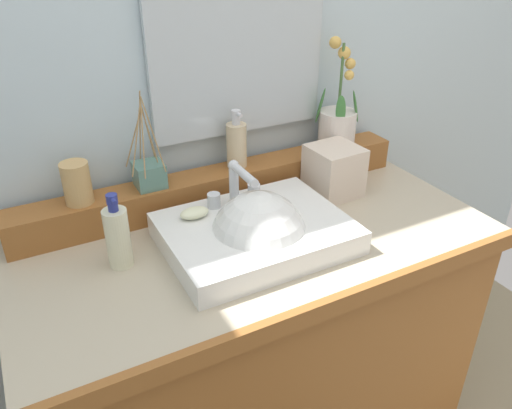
{
  "coord_description": "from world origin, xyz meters",
  "views": [
    {
      "loc": [
        -0.48,
        -0.91,
        1.49
      ],
      "look_at": [
        -0.01,
        -0.01,
        0.92
      ],
      "focal_mm": 35.34,
      "sensor_mm": 36.0,
      "label": 1
    }
  ],
  "objects_px": {
    "potted_plant": "(338,121)",
    "soap_dispenser": "(237,144)",
    "sink_basin": "(257,236)",
    "tissue_box": "(334,171)",
    "tumbler_cup": "(77,183)",
    "soap_bar": "(194,213)",
    "reed_diffuser": "(149,173)",
    "lotion_bottle": "(118,236)"
  },
  "relations": [
    {
      "from": "sink_basin",
      "to": "potted_plant",
      "type": "bearing_deg",
      "value": 31.81
    },
    {
      "from": "tumbler_cup",
      "to": "sink_basin",
      "type": "bearing_deg",
      "value": -35.13
    },
    {
      "from": "soap_dispenser",
      "to": "lotion_bottle",
      "type": "distance_m",
      "value": 0.42
    },
    {
      "from": "sink_basin",
      "to": "potted_plant",
      "type": "relative_size",
      "value": 1.34
    },
    {
      "from": "potted_plant",
      "to": "tumbler_cup",
      "type": "distance_m",
      "value": 0.74
    },
    {
      "from": "potted_plant",
      "to": "lotion_bottle",
      "type": "relative_size",
      "value": 1.78
    },
    {
      "from": "potted_plant",
      "to": "lotion_bottle",
      "type": "height_order",
      "value": "potted_plant"
    },
    {
      "from": "tumbler_cup",
      "to": "lotion_bottle",
      "type": "bearing_deg",
      "value": -75.49
    },
    {
      "from": "potted_plant",
      "to": "soap_bar",
      "type": "bearing_deg",
      "value": -163.91
    },
    {
      "from": "potted_plant",
      "to": "tumbler_cup",
      "type": "height_order",
      "value": "potted_plant"
    },
    {
      "from": "soap_bar",
      "to": "soap_dispenser",
      "type": "relative_size",
      "value": 0.45
    },
    {
      "from": "soap_dispenser",
      "to": "tissue_box",
      "type": "xyz_separation_m",
      "value": [
        0.24,
        -0.12,
        -0.08
      ]
    },
    {
      "from": "soap_bar",
      "to": "tissue_box",
      "type": "bearing_deg",
      "value": 4.81
    },
    {
      "from": "sink_basin",
      "to": "tissue_box",
      "type": "height_order",
      "value": "sink_basin"
    },
    {
      "from": "potted_plant",
      "to": "tumbler_cup",
      "type": "xyz_separation_m",
      "value": [
        -0.74,
        -0.0,
        -0.03
      ]
    },
    {
      "from": "tumbler_cup",
      "to": "reed_diffuser",
      "type": "distance_m",
      "value": 0.17
    },
    {
      "from": "sink_basin",
      "to": "potted_plant",
      "type": "height_order",
      "value": "potted_plant"
    },
    {
      "from": "tumbler_cup",
      "to": "reed_diffuser",
      "type": "relative_size",
      "value": 0.42
    },
    {
      "from": "soap_dispenser",
      "to": "soap_bar",
      "type": "bearing_deg",
      "value": -140.15
    },
    {
      "from": "sink_basin",
      "to": "soap_bar",
      "type": "relative_size",
      "value": 6.03
    },
    {
      "from": "sink_basin",
      "to": "soap_dispenser",
      "type": "distance_m",
      "value": 0.29
    },
    {
      "from": "potted_plant",
      "to": "soap_dispenser",
      "type": "xyz_separation_m",
      "value": [
        -0.32,
        0.01,
        -0.01
      ]
    },
    {
      "from": "soap_dispenser",
      "to": "tumbler_cup",
      "type": "height_order",
      "value": "soap_dispenser"
    },
    {
      "from": "soap_dispenser",
      "to": "tissue_box",
      "type": "bearing_deg",
      "value": -27.32
    },
    {
      "from": "soap_dispenser",
      "to": "tissue_box",
      "type": "relative_size",
      "value": 1.13
    },
    {
      "from": "soap_dispenser",
      "to": "tumbler_cup",
      "type": "bearing_deg",
      "value": -178.39
    },
    {
      "from": "sink_basin",
      "to": "tissue_box",
      "type": "bearing_deg",
      "value": 23.28
    },
    {
      "from": "potted_plant",
      "to": "reed_diffuser",
      "type": "relative_size",
      "value": 1.28
    },
    {
      "from": "potted_plant",
      "to": "tissue_box",
      "type": "bearing_deg",
      "value": -127.26
    },
    {
      "from": "sink_basin",
      "to": "lotion_bottle",
      "type": "xyz_separation_m",
      "value": [
        -0.3,
        0.07,
        0.05
      ]
    },
    {
      "from": "soap_bar",
      "to": "lotion_bottle",
      "type": "height_order",
      "value": "lotion_bottle"
    },
    {
      "from": "potted_plant",
      "to": "soap_dispenser",
      "type": "bearing_deg",
      "value": 178.09
    },
    {
      "from": "lotion_bottle",
      "to": "soap_dispenser",
      "type": "bearing_deg",
      "value": 25.65
    },
    {
      "from": "sink_basin",
      "to": "reed_diffuser",
      "type": "height_order",
      "value": "reed_diffuser"
    },
    {
      "from": "sink_basin",
      "to": "tumbler_cup",
      "type": "xyz_separation_m",
      "value": [
        -0.35,
        0.24,
        0.11
      ]
    },
    {
      "from": "sink_basin",
      "to": "reed_diffuser",
      "type": "relative_size",
      "value": 1.73
    },
    {
      "from": "potted_plant",
      "to": "tissue_box",
      "type": "xyz_separation_m",
      "value": [
        -0.08,
        -0.11,
        -0.09
      ]
    },
    {
      "from": "potted_plant",
      "to": "lotion_bottle",
      "type": "bearing_deg",
      "value": -166.32
    },
    {
      "from": "sink_basin",
      "to": "soap_dispenser",
      "type": "xyz_separation_m",
      "value": [
        0.07,
        0.26,
        0.12
      ]
    },
    {
      "from": "tissue_box",
      "to": "potted_plant",
      "type": "bearing_deg",
      "value": 52.74
    },
    {
      "from": "soap_bar",
      "to": "lotion_bottle",
      "type": "relative_size",
      "value": 0.4
    },
    {
      "from": "tumbler_cup",
      "to": "lotion_bottle",
      "type": "height_order",
      "value": "tumbler_cup"
    }
  ]
}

